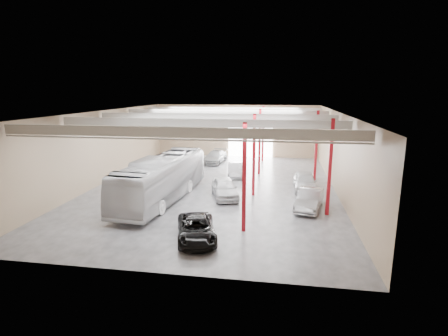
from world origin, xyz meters
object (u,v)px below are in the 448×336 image
(black_sedan, at_px, (196,229))
(car_right_near, at_px, (309,199))
(coach_bus, at_px, (162,178))
(car_right_far, at_px, (305,181))
(car_row_a, at_px, (225,188))
(car_row_b, at_px, (235,170))
(car_row_c, at_px, (215,157))

(black_sedan, height_order, car_right_near, car_right_near)
(coach_bus, bearing_deg, car_right_near, 2.96)
(car_right_near, distance_m, car_right_far, 5.20)
(car_right_near, bearing_deg, car_right_far, 103.16)
(coach_bus, bearing_deg, car_right_far, 27.07)
(car_right_far, bearing_deg, car_row_a, -155.00)
(car_row_b, distance_m, car_row_c, 7.49)
(car_right_near, bearing_deg, car_row_b, 139.55)
(coach_bus, distance_m, car_right_near, 11.86)
(black_sedan, bearing_deg, coach_bus, 106.04)
(black_sedan, xyz_separation_m, car_row_b, (0.26, 16.27, 0.03))
(car_row_b, xyz_separation_m, car_row_c, (-3.36, 6.70, 0.03))
(car_row_a, bearing_deg, car_right_near, -33.15)
(car_row_a, distance_m, car_right_far, 7.60)
(car_row_c, bearing_deg, car_row_a, -69.26)
(car_right_near, bearing_deg, car_row_a, 177.56)
(black_sedan, bearing_deg, car_row_b, 72.92)
(car_row_a, distance_m, car_row_b, 7.50)
(car_row_a, xyz_separation_m, car_row_b, (-0.09, 7.50, -0.11))
(car_row_a, height_order, car_right_near, car_row_a)
(car_row_a, height_order, car_right_far, car_right_far)
(black_sedan, distance_m, car_right_near, 9.94)
(car_row_a, bearing_deg, coach_bus, 178.89)
(car_row_b, height_order, car_right_near, car_right_near)
(car_row_b, distance_m, car_right_near, 11.69)
(coach_bus, relative_size, car_row_b, 3.06)
(coach_bus, height_order, car_row_a, coach_bus)
(black_sedan, relative_size, car_row_b, 1.14)
(car_row_a, distance_m, car_right_near, 7.11)
(car_row_a, bearing_deg, black_sedan, -109.81)
(car_right_far, bearing_deg, car_row_c, 132.73)
(coach_bus, distance_m, car_row_b, 10.26)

